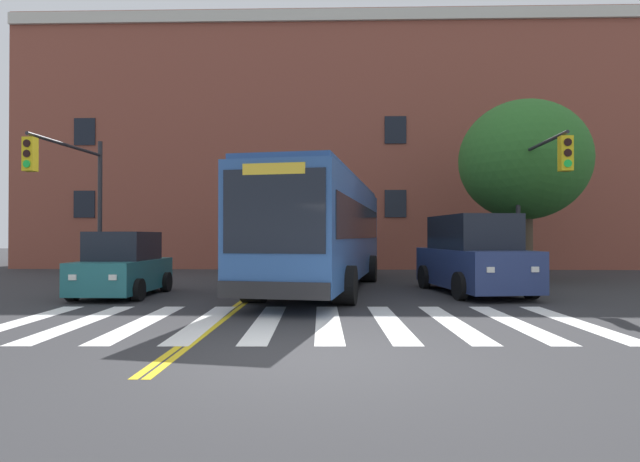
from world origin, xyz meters
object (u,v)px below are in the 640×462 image
Objects in this scene: traffic_light_far_corner at (73,183)px; street_tree_curbside_large at (524,161)px; city_bus at (325,230)px; car_teal_near_lane at (123,267)px; car_navy_far_lane at (472,257)px; traffic_light_near_corner at (537,183)px.

street_tree_curbside_large reaches higher than traffic_light_far_corner.
car_teal_near_lane is at bearing -160.14° from city_bus.
traffic_light_far_corner is at bearing 138.66° from car_teal_near_lane.
city_bus is 4.68m from car_navy_far_lane.
traffic_light_near_corner is 0.71× the size of street_tree_curbside_large.
traffic_light_near_corner is at bearing 10.71° from car_teal_near_lane.
traffic_light_far_corner reaches higher than city_bus.
city_bus is 3.34× the size of car_teal_near_lane.
traffic_light_near_corner reaches higher than city_bus.
traffic_light_near_corner is 15.49m from traffic_light_far_corner.
street_tree_curbside_large is (13.52, 5.59, 3.82)m from car_teal_near_lane.
car_teal_near_lane is at bearing -41.34° from traffic_light_far_corner.
car_navy_far_lane is at bearing -14.66° from city_bus.
car_navy_far_lane is at bearing -125.27° from street_tree_curbside_large.
traffic_light_far_corner is (-15.49, 0.02, 0.05)m from traffic_light_near_corner.
traffic_light_near_corner is (12.73, 2.41, 2.62)m from car_teal_near_lane.
street_tree_curbside_large is at bearing 22.48° from car_teal_near_lane.
car_navy_far_lane is (4.45, -1.17, -0.82)m from city_bus.
car_teal_near_lane is 0.52× the size of street_tree_curbside_large.
car_navy_far_lane is at bearing 5.11° from car_teal_near_lane.
street_tree_curbside_large is at bearing 76.08° from traffic_light_near_corner.
street_tree_curbside_large is (3.31, 4.68, 3.56)m from car_navy_far_lane.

